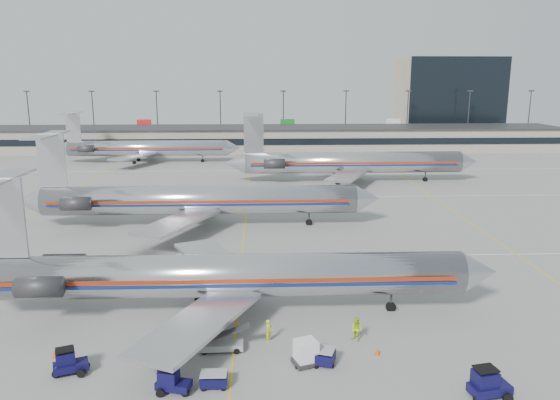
{
  "coord_description": "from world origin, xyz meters",
  "views": [
    {
      "loc": [
        1.91,
        -46.01,
        18.98
      ],
      "look_at": [
        4.4,
        18.08,
        4.5
      ],
      "focal_mm": 35.0,
      "sensor_mm": 36.0,
      "label": 1
    }
  ],
  "objects_px": {
    "uld_container": "(306,353)",
    "belt_loader": "(222,344)",
    "jet_foreground": "(219,275)",
    "jet_second_row": "(193,200)",
    "tug_center": "(171,381)"
  },
  "relations": [
    {
      "from": "uld_container",
      "to": "belt_loader",
      "type": "xyz_separation_m",
      "value": [
        -5.78,
        2.12,
        -0.36
      ]
    },
    {
      "from": "jet_foreground",
      "to": "jet_second_row",
      "type": "relative_size",
      "value": 0.94
    },
    {
      "from": "tug_center",
      "to": "uld_container",
      "type": "distance_m",
      "value": 9.04
    },
    {
      "from": "tug_center",
      "to": "belt_loader",
      "type": "bearing_deg",
      "value": 76.28
    },
    {
      "from": "jet_second_row",
      "to": "uld_container",
      "type": "relative_size",
      "value": 22.96
    },
    {
      "from": "tug_center",
      "to": "belt_loader",
      "type": "xyz_separation_m",
      "value": [
        2.75,
        5.12,
        -0.25
      ]
    },
    {
      "from": "jet_second_row",
      "to": "uld_container",
      "type": "distance_m",
      "value": 37.44
    },
    {
      "from": "jet_foreground",
      "to": "jet_second_row",
      "type": "bearing_deg",
      "value": 100.86
    },
    {
      "from": "uld_container",
      "to": "jet_second_row",
      "type": "bearing_deg",
      "value": 88.27
    },
    {
      "from": "belt_loader",
      "to": "jet_foreground",
      "type": "bearing_deg",
      "value": 93.32
    },
    {
      "from": "uld_container",
      "to": "tug_center",
      "type": "bearing_deg",
      "value": 179.6
    },
    {
      "from": "uld_container",
      "to": "belt_loader",
      "type": "bearing_deg",
      "value": 140.07
    },
    {
      "from": "jet_second_row",
      "to": "uld_container",
      "type": "height_order",
      "value": "jet_second_row"
    },
    {
      "from": "tug_center",
      "to": "uld_container",
      "type": "xyz_separation_m",
      "value": [
        8.53,
        3.0,
        0.12
      ]
    },
    {
      "from": "uld_container",
      "to": "belt_loader",
      "type": "height_order",
      "value": "belt_loader"
    }
  ]
}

